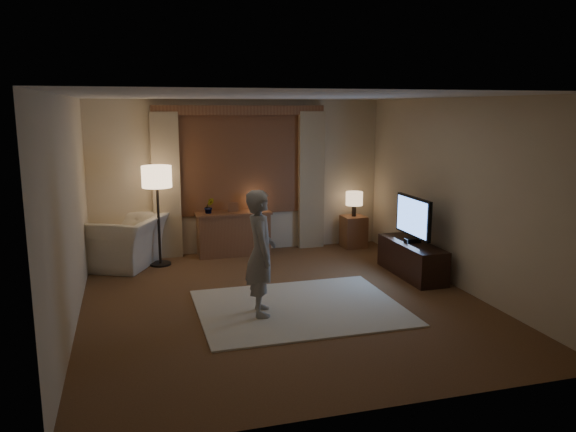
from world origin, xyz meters
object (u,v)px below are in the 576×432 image
object	(u,v)px
armchair	(125,242)
person	(261,253)
tv_stand	(412,259)
side_table	(354,232)
sideboard	(234,235)

from	to	relation	value
armchair	person	distance (m)	3.13
tv_stand	person	world-z (taller)	person
person	tv_stand	bearing A→B (deg)	-62.03
person	side_table	bearing A→B (deg)	-32.92
tv_stand	sideboard	bearing A→B (deg)	140.63
armchair	tv_stand	distance (m)	4.44
armchair	tv_stand	xyz separation A→B (m)	(4.10, -1.71, -0.14)
sideboard	side_table	world-z (taller)	sideboard
armchair	person	xyz separation A→B (m)	(1.57, -2.68, 0.38)
sideboard	armchair	bearing A→B (deg)	-173.54
armchair	person	bearing A→B (deg)	56.41
sideboard	tv_stand	size ratio (longest dim) A/B	0.86
person	sideboard	bearing A→B (deg)	3.03
sideboard	armchair	xyz separation A→B (m)	(-1.77, -0.20, 0.04)
tv_stand	person	distance (m)	2.76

